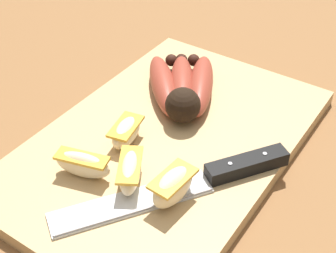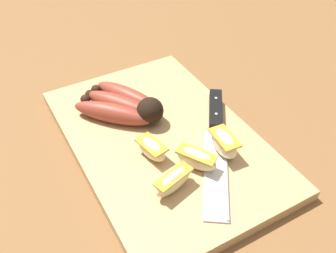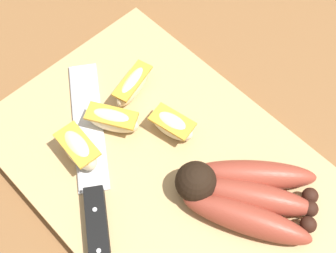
{
  "view_description": "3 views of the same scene",
  "coord_description": "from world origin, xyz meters",
  "px_view_note": "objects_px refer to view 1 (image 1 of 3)",
  "views": [
    {
      "loc": [
        -0.38,
        -0.25,
        0.42
      ],
      "look_at": [
        -0.01,
        -0.0,
        0.06
      ],
      "focal_mm": 52.4,
      "sensor_mm": 36.0,
      "label": 1
    },
    {
      "loc": [
        -0.41,
        0.23,
        0.45
      ],
      "look_at": [
        0.0,
        0.0,
        0.04
      ],
      "focal_mm": 41.02,
      "sensor_mm": 36.0,
      "label": 2
    },
    {
      "loc": [
        0.17,
        -0.15,
        0.53
      ],
      "look_at": [
        -0.02,
        0.04,
        0.05
      ],
      "focal_mm": 50.93,
      "sensor_mm": 36.0,
      "label": 3
    }
  ],
  "objects_px": {
    "apple_wedge_near": "(83,164)",
    "apple_wedge_far": "(173,186)",
    "banana_bunch": "(182,87)",
    "apple_wedge_middle": "(126,132)",
    "apple_wedge_extra": "(132,172)",
    "chefs_knife": "(209,177)"
  },
  "relations": [
    {
      "from": "apple_wedge_near",
      "to": "apple_wedge_far",
      "type": "xyz_separation_m",
      "value": [
        0.03,
        -0.11,
        0.0
      ]
    },
    {
      "from": "banana_bunch",
      "to": "apple_wedge_far",
      "type": "bearing_deg",
      "value": -150.3
    },
    {
      "from": "banana_bunch",
      "to": "apple_wedge_middle",
      "type": "distance_m",
      "value": 0.12
    },
    {
      "from": "apple_wedge_far",
      "to": "apple_wedge_extra",
      "type": "height_order",
      "value": "apple_wedge_far"
    },
    {
      "from": "banana_bunch",
      "to": "apple_wedge_extra",
      "type": "bearing_deg",
      "value": -165.65
    },
    {
      "from": "apple_wedge_middle",
      "to": "apple_wedge_far",
      "type": "distance_m",
      "value": 0.11
    },
    {
      "from": "banana_bunch",
      "to": "apple_wedge_extra",
      "type": "distance_m",
      "value": 0.18
    },
    {
      "from": "chefs_knife",
      "to": "apple_wedge_middle",
      "type": "relative_size",
      "value": 4.09
    },
    {
      "from": "apple_wedge_near",
      "to": "apple_wedge_extra",
      "type": "height_order",
      "value": "same"
    },
    {
      "from": "apple_wedge_near",
      "to": "chefs_knife",
      "type": "bearing_deg",
      "value": -59.97
    },
    {
      "from": "banana_bunch",
      "to": "apple_wedge_extra",
      "type": "xyz_separation_m",
      "value": [
        -0.17,
        -0.04,
        -0.0
      ]
    },
    {
      "from": "banana_bunch",
      "to": "chefs_knife",
      "type": "xyz_separation_m",
      "value": [
        -0.12,
        -0.11,
        -0.01
      ]
    },
    {
      "from": "chefs_knife",
      "to": "apple_wedge_near",
      "type": "bearing_deg",
      "value": 120.03
    },
    {
      "from": "banana_bunch",
      "to": "chefs_knife",
      "type": "height_order",
      "value": "banana_bunch"
    },
    {
      "from": "banana_bunch",
      "to": "apple_wedge_near",
      "type": "height_order",
      "value": "banana_bunch"
    },
    {
      "from": "apple_wedge_extra",
      "to": "apple_wedge_near",
      "type": "bearing_deg",
      "value": 110.85
    },
    {
      "from": "apple_wedge_far",
      "to": "chefs_knife",
      "type": "bearing_deg",
      "value": -21.62
    },
    {
      "from": "apple_wedge_near",
      "to": "apple_wedge_middle",
      "type": "height_order",
      "value": "apple_wedge_near"
    },
    {
      "from": "apple_wedge_near",
      "to": "banana_bunch",
      "type": "bearing_deg",
      "value": -3.2
    },
    {
      "from": "banana_bunch",
      "to": "apple_wedge_near",
      "type": "relative_size",
      "value": 2.33
    },
    {
      "from": "apple_wedge_far",
      "to": "apple_wedge_extra",
      "type": "bearing_deg",
      "value": 95.25
    },
    {
      "from": "chefs_knife",
      "to": "apple_wedge_extra",
      "type": "height_order",
      "value": "apple_wedge_extra"
    }
  ]
}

